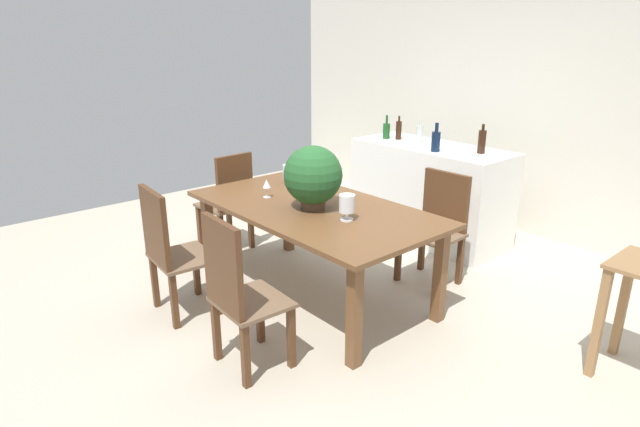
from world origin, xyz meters
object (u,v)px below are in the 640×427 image
Objects in this scene: wine_glass at (267,185)px; wine_bottle_dark at (436,141)px; dining_table at (314,217)px; chair_near_left at (169,247)px; crystal_vase_left at (347,205)px; chair_head_end at (230,199)px; wine_bottle_amber at (482,141)px; potted_plant_floor at (305,188)px; chair_near_right at (237,290)px; kitchen_counter at (429,192)px; wine_bottle_tall at (386,130)px; wine_bottle_green at (399,130)px; chair_far_right at (438,222)px; flower_centerpiece at (313,176)px; crystal_vase_center_near at (289,172)px; wine_bottle_clear at (420,134)px.

wine_bottle_dark is (0.37, 1.71, 0.20)m from wine_glass.
dining_table is at bearing 18.14° from wine_glass.
chair_near_left is 1.34m from crystal_vase_left.
chair_head_end is at bearing -127.70° from wine_bottle_dark.
chair_head_end is at bearing 170.14° from wine_glass.
wine_bottle_amber is (0.33, 0.26, 0.01)m from wine_bottle_dark.
crystal_vase_left is 0.34× the size of potted_plant_floor.
kitchen_counter is (-0.69, 2.77, -0.07)m from chair_near_right.
wine_bottle_green is (0.11, 0.07, 0.01)m from wine_bottle_tall.
potted_plant_floor is (-0.93, -0.38, -0.77)m from wine_bottle_tall.
chair_far_right is at bearing 116.54° from chair_head_end.
chair_near_left is at bearing -85.29° from wine_bottle_green.
dining_table is 4.19× the size of flower_centerpiece.
wine_bottle_green is at bearing 97.96° from wine_glass.
crystal_vase_center_near is 0.72× the size of wine_bottle_tall.
wine_bottle_tall is 1.03× the size of wine_bottle_clear.
wine_bottle_dark is at bearing -94.34° from chair_near_left.
wine_bottle_dark is 1.13× the size of wine_bottle_clear.
crystal_vase_center_near is 1.84m from wine_bottle_amber.
wine_glass is at bearing -87.85° from chair_near_left.
potted_plant_floor is (-2.19, 0.33, -0.24)m from chair_far_right.
wine_bottle_clear is at bearing -85.87° from chair_near_left.
wine_bottle_clear is at bearing 83.67° from crystal_vase_center_near.
wine_bottle_dark is (-0.51, 2.57, 0.52)m from chair_near_right.
chair_near_right is at bearing -91.58° from chair_far_right.
chair_near_left is 2.66m from potted_plant_floor.
wine_bottle_green is at bearing 112.01° from flower_centerpiece.
potted_plant_floor is at bearing -43.99° from chair_near_right.
wine_glass is at bearing 76.79° from chair_head_end.
chair_far_right is 3.78× the size of wine_bottle_tall.
crystal_vase_left is at bearing -74.02° from wine_bottle_dark.
wine_bottle_clear is (-0.89, 0.81, 0.53)m from chair_far_right.
crystal_vase_center_near is 1.67m from potted_plant_floor.
chair_near_right reaches higher than dining_table.
crystal_vase_center_near is 0.33× the size of potted_plant_floor.
chair_far_right is 3.44× the size of wine_bottle_amber.
wine_bottle_amber reaches higher than wine_bottle_dark.
dining_table is at bearing -116.10° from chair_far_right.
wine_bottle_clear is at bearing 104.44° from flower_centerpiece.
chair_near_left is 3.65× the size of wine_bottle_dark.
chair_near_left reaches higher than crystal_vase_center_near.
wine_bottle_green is (-0.64, 0.20, -0.00)m from wine_bottle_dark.
dining_table is 1.25× the size of kitchen_counter.
chair_near_right is 2.88m from wine_bottle_amber.
chair_far_right is at bearing -48.18° from kitchen_counter.
chair_near_right is at bearing -175.17° from chair_near_left.
potted_plant_floor is (-1.30, -0.48, -0.77)m from wine_bottle_clear.
wine_bottle_tall is (-0.85, 1.75, 0.03)m from flower_centerpiece.
crystal_vase_left is at bearing -84.47° from chair_near_right.
flower_centerpiece is at bearing -45.34° from dining_table.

